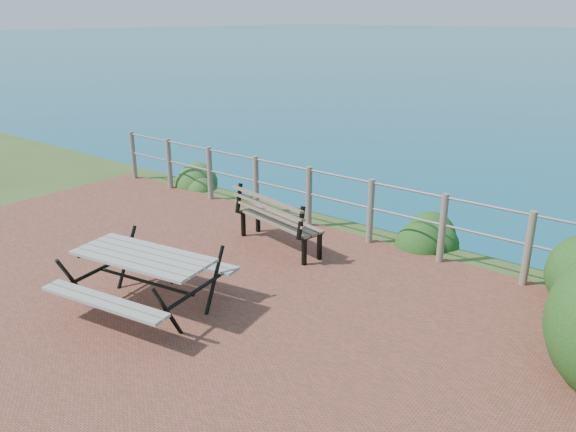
# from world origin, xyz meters

# --- Properties ---
(ground) EXTENTS (10.00, 7.00, 0.12)m
(ground) POSITION_xyz_m (0.00, 0.00, 0.00)
(ground) COLOR brown
(ground) RESTS_ON ground
(safety_railing) EXTENTS (9.40, 0.10, 1.00)m
(safety_railing) POSITION_xyz_m (0.00, 3.35, 0.57)
(safety_railing) COLOR #6B5B4C
(safety_railing) RESTS_ON ground
(picnic_table) EXTENTS (1.74, 1.42, 0.70)m
(picnic_table) POSITION_xyz_m (0.16, -0.08, 0.45)
(picnic_table) COLOR gray
(picnic_table) RESTS_ON ground
(park_bench) EXTENTS (1.59, 0.68, 0.87)m
(park_bench) POSITION_xyz_m (0.20, 2.35, 0.58)
(park_bench) COLOR brown
(park_bench) RESTS_ON ground
(shrub_lip_west) EXTENTS (0.85, 0.85, 0.62)m
(shrub_lip_west) POSITION_xyz_m (-3.25, 3.72, 0.00)
(shrub_lip_west) COLOR #285B22
(shrub_lip_west) RESTS_ON ground
(shrub_lip_east) EXTENTS (0.80, 0.80, 0.55)m
(shrub_lip_east) POSITION_xyz_m (1.81, 3.98, 0.00)
(shrub_lip_east) COLOR #144214
(shrub_lip_east) RESTS_ON ground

